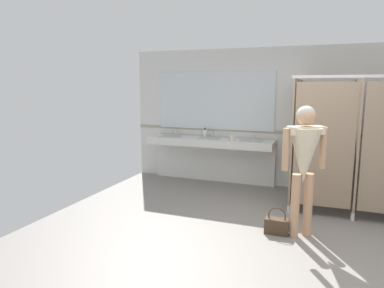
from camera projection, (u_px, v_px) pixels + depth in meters
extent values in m
cube|color=gray|center=(276.00, 254.00, 4.13)|extent=(6.64, 6.04, 0.10)
cube|color=silver|center=(300.00, 119.00, 6.46)|extent=(6.64, 0.12, 2.62)
cube|color=#9E937F|center=(299.00, 133.00, 6.45)|extent=(6.64, 0.01, 0.06)
cube|color=silver|center=(210.00, 142.00, 6.80)|extent=(2.47, 0.54, 0.14)
cube|color=silver|center=(213.00, 162.00, 7.09)|extent=(2.47, 0.08, 0.76)
cube|color=#ADADA8|center=(171.00, 139.00, 7.06)|extent=(0.42, 0.30, 0.11)
cylinder|color=silver|center=(175.00, 132.00, 7.24)|extent=(0.04, 0.04, 0.11)
cylinder|color=silver|center=(174.00, 131.00, 7.18)|extent=(0.03, 0.11, 0.03)
sphere|color=silver|center=(178.00, 134.00, 7.23)|extent=(0.04, 0.04, 0.04)
cube|color=#ADADA8|center=(209.00, 141.00, 6.77)|extent=(0.42, 0.30, 0.11)
cylinder|color=silver|center=(213.00, 134.00, 6.95)|extent=(0.04, 0.04, 0.11)
cylinder|color=silver|center=(212.00, 133.00, 6.89)|extent=(0.03, 0.11, 0.03)
sphere|color=silver|center=(216.00, 136.00, 6.94)|extent=(0.04, 0.04, 0.04)
cube|color=#ADADA8|center=(251.00, 144.00, 6.48)|extent=(0.42, 0.30, 0.11)
cylinder|color=silver|center=(254.00, 137.00, 6.65)|extent=(0.04, 0.04, 0.11)
cylinder|color=silver|center=(253.00, 135.00, 6.60)|extent=(0.03, 0.11, 0.03)
sphere|color=silver|center=(258.00, 138.00, 6.64)|extent=(0.04, 0.04, 0.04)
cube|color=silver|center=(214.00, 101.00, 6.93)|extent=(2.37, 0.02, 1.14)
cube|color=#84705B|center=(295.00, 137.00, 5.77)|extent=(0.03, 1.44, 1.90)
cylinder|color=silver|center=(288.00, 209.00, 5.33)|extent=(0.05, 0.05, 0.12)
cube|color=#84705B|center=(355.00, 140.00, 5.45)|extent=(0.03, 1.44, 1.90)
cylinder|color=silver|center=(353.00, 216.00, 5.01)|extent=(0.05, 0.05, 0.12)
cube|color=#84705B|center=(324.00, 146.00, 4.97)|extent=(0.82, 0.05, 1.80)
cube|color=#B7BABF|center=(364.00, 76.00, 4.66)|extent=(1.85, 0.04, 0.04)
cylinder|color=tan|center=(308.00, 205.00, 4.46)|extent=(0.11, 0.11, 0.82)
cylinder|color=tan|center=(295.00, 206.00, 4.42)|extent=(0.11, 0.11, 0.82)
cone|color=beige|center=(304.00, 156.00, 4.33)|extent=(0.55, 0.55, 0.70)
cube|color=beige|center=(306.00, 130.00, 4.28)|extent=(0.46, 0.37, 0.10)
cylinder|color=tan|center=(323.00, 148.00, 4.37)|extent=(0.08, 0.08, 0.52)
cylinder|color=tan|center=(286.00, 149.00, 4.27)|extent=(0.08, 0.08, 0.52)
sphere|color=tan|center=(306.00, 116.00, 4.25)|extent=(0.22, 0.22, 0.22)
sphere|color=#A59E93|center=(306.00, 115.00, 4.26)|extent=(0.23, 0.23, 0.23)
cube|color=#3F2D1E|center=(277.00, 226.00, 4.55)|extent=(0.30, 0.15, 0.20)
torus|color=#3F2D1E|center=(277.00, 216.00, 4.53)|extent=(0.23, 0.02, 0.23)
cylinder|color=white|center=(205.00, 133.00, 6.98)|extent=(0.07, 0.07, 0.15)
cylinder|color=black|center=(205.00, 129.00, 6.97)|extent=(0.03, 0.03, 0.04)
cylinder|color=beige|center=(232.00, 138.00, 6.51)|extent=(0.07, 0.07, 0.10)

